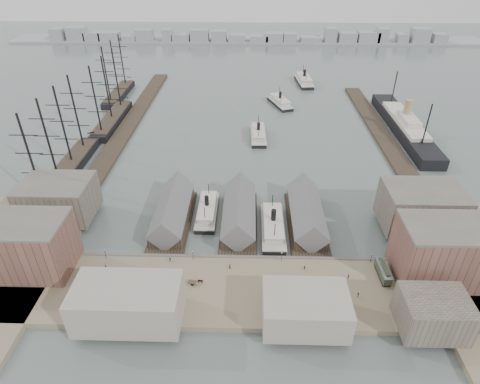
{
  "coord_description": "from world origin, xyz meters",
  "views": [
    {
      "loc": [
        3.64,
        -109.22,
        95.34
      ],
      "look_at": [
        0.0,
        30.0,
        6.0
      ],
      "focal_mm": 30.0,
      "sensor_mm": 36.0,
      "label": 1
    }
  ],
  "objects_px": {
    "horse_cart_right": "(299,285)",
    "tram": "(383,272)",
    "ferry_docked_west": "(207,210)",
    "horse_cart_center": "(198,282)",
    "ocean_steamer": "(404,125)",
    "horse_cart_left": "(142,271)"
  },
  "relations": [
    {
      "from": "horse_cart_center",
      "to": "horse_cart_right",
      "type": "relative_size",
      "value": 1.06
    },
    {
      "from": "ferry_docked_west",
      "to": "horse_cart_center",
      "type": "bearing_deg",
      "value": -88.6
    },
    {
      "from": "ocean_steamer",
      "to": "horse_cart_left",
      "type": "bearing_deg",
      "value": -135.6
    },
    {
      "from": "ferry_docked_west",
      "to": "tram",
      "type": "height_order",
      "value": "ferry_docked_west"
    },
    {
      "from": "tram",
      "to": "horse_cart_left",
      "type": "relative_size",
      "value": 2.51
    },
    {
      "from": "horse_cart_right",
      "to": "horse_cart_left",
      "type": "bearing_deg",
      "value": 101.03
    },
    {
      "from": "ocean_steamer",
      "to": "tram",
      "type": "xyz_separation_m",
      "value": [
        -44.67,
        -119.8,
        -0.11
      ]
    },
    {
      "from": "horse_cart_right",
      "to": "ocean_steamer",
      "type": "bearing_deg",
      "value": -13.46
    },
    {
      "from": "tram",
      "to": "horse_cart_center",
      "type": "bearing_deg",
      "value": -177.01
    },
    {
      "from": "ferry_docked_west",
      "to": "tram",
      "type": "distance_m",
      "value": 69.9
    },
    {
      "from": "horse_cart_left",
      "to": "horse_cart_center",
      "type": "bearing_deg",
      "value": -58.13
    },
    {
      "from": "horse_cart_right",
      "to": "ferry_docked_west",
      "type": "bearing_deg",
      "value": 55.44
    },
    {
      "from": "horse_cart_right",
      "to": "tram",
      "type": "bearing_deg",
      "value": -62.35
    },
    {
      "from": "horse_cart_center",
      "to": "ocean_steamer",
      "type": "bearing_deg",
      "value": -30.98
    },
    {
      "from": "ferry_docked_west",
      "to": "horse_cart_right",
      "type": "xyz_separation_m",
      "value": [
        32.92,
        -40.68,
        0.57
      ]
    },
    {
      "from": "horse_cart_left",
      "to": "horse_cart_right",
      "type": "xyz_separation_m",
      "value": [
        50.84,
        -4.83,
        -0.03
      ]
    },
    {
      "from": "horse_cart_center",
      "to": "horse_cart_right",
      "type": "bearing_deg",
      "value": -82.01
    },
    {
      "from": "horse_cart_center",
      "to": "horse_cart_right",
      "type": "distance_m",
      "value": 31.94
    },
    {
      "from": "horse_cart_left",
      "to": "ferry_docked_west",
      "type": "bearing_deg",
      "value": 18.3
    },
    {
      "from": "horse_cart_left",
      "to": "ocean_steamer",
      "type": "bearing_deg",
      "value": -0.74
    },
    {
      "from": "horse_cart_left",
      "to": "horse_cart_center",
      "type": "xyz_separation_m",
      "value": [
        18.91,
        -4.36,
        0.06
      ]
    },
    {
      "from": "tram",
      "to": "horse_cart_left",
      "type": "height_order",
      "value": "tram"
    }
  ]
}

